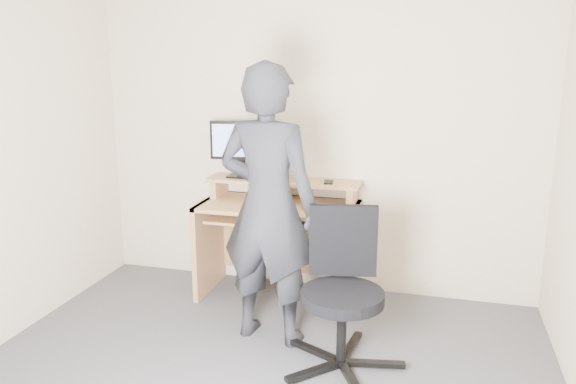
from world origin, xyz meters
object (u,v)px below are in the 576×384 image
at_px(desk, 281,226).
at_px(office_chair, 342,284).
at_px(person, 268,206).
at_px(monitor, 240,144).

height_order(desk, office_chair, office_chair).
bearing_deg(person, monitor, -51.90).
bearing_deg(person, desk, -73.28).
height_order(desk, monitor, monitor).
bearing_deg(desk, monitor, 170.56).
distance_m(desk, monitor, 0.72).
distance_m(desk, office_chair, 1.13).
height_order(monitor, office_chair, monitor).
distance_m(office_chair, person, 0.69).
bearing_deg(office_chair, desk, 114.75).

